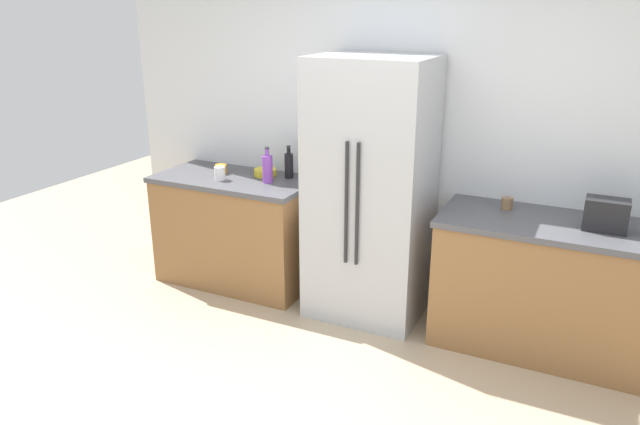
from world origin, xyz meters
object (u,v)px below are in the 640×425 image
(refrigerator, at_px, (370,191))
(toaster, at_px, (606,215))
(bottle_b, at_px, (267,168))
(bowl_a, at_px, (265,172))
(cup_d, at_px, (220,173))
(bottle_a, at_px, (289,165))
(cup_c, at_px, (221,169))
(cup_b, at_px, (507,203))

(refrigerator, relative_size, toaster, 7.51)
(bottle_b, bearing_deg, bowl_a, 126.50)
(toaster, distance_m, cup_d, 2.78)
(toaster, distance_m, bottle_b, 2.39)
(bottle_a, distance_m, cup_c, 0.59)
(cup_b, xyz_separation_m, cup_d, (-2.17, -0.25, 0.01))
(toaster, distance_m, bottle_a, 2.32)
(toaster, xyz_separation_m, cup_b, (-0.61, 0.15, -0.06))
(bottle_a, distance_m, cup_b, 1.70)
(cup_d, relative_size, bowl_a, 0.58)
(cup_d, distance_m, bowl_a, 0.37)
(toaster, relative_size, bottle_a, 0.96)
(cup_b, relative_size, bowl_a, 0.44)
(refrigerator, xyz_separation_m, toaster, (1.54, 0.00, 0.06))
(toaster, xyz_separation_m, bottle_b, (-2.39, 0.00, 0.01))
(bowl_a, bearing_deg, toaster, -3.76)
(cup_b, bearing_deg, cup_d, -173.36)
(bottle_b, bearing_deg, cup_d, -165.33)
(cup_c, distance_m, cup_d, 0.20)
(cup_b, bearing_deg, refrigerator, -170.51)
(refrigerator, height_order, bottle_b, refrigerator)
(bottle_b, xyz_separation_m, bowl_a, (-0.12, 0.16, -0.09))
(toaster, height_order, bottle_a, bottle_a)
(cup_b, relative_size, cup_c, 0.82)
(cup_c, distance_m, bowl_a, 0.38)
(refrigerator, distance_m, cup_d, 1.24)
(cup_c, bearing_deg, cup_b, 2.22)
(cup_b, height_order, cup_c, cup_b)
(bottle_a, xyz_separation_m, cup_d, (-0.46, -0.29, -0.05))
(bottle_b, distance_m, cup_b, 1.79)
(bottle_a, xyz_separation_m, cup_c, (-0.57, -0.12, -0.07))
(bottle_b, relative_size, cup_c, 2.93)
(bottle_b, bearing_deg, cup_c, 172.34)
(toaster, relative_size, cup_d, 2.42)
(toaster, height_order, bottle_b, bottle_b)
(cup_b, xyz_separation_m, cup_c, (-2.27, -0.09, -0.00))
(bottle_b, bearing_deg, refrigerator, -0.17)
(refrigerator, relative_size, bowl_a, 10.51)
(toaster, bearing_deg, bottle_b, 179.95)
(refrigerator, height_order, bowl_a, refrigerator)
(bottle_a, relative_size, cup_c, 2.73)
(refrigerator, xyz_separation_m, bowl_a, (-0.98, 0.17, -0.02))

